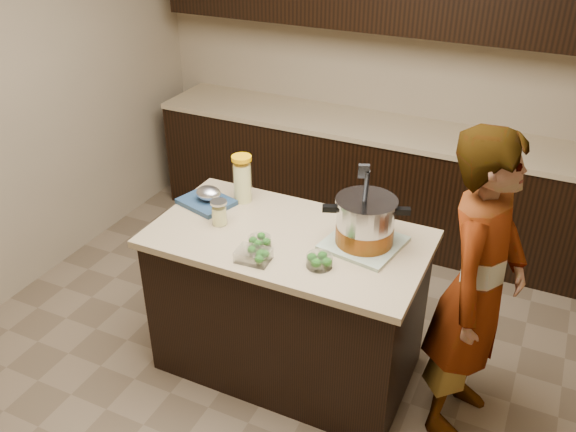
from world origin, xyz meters
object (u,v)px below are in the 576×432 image
object	(u,v)px
island	(288,303)
lemonade_pitcher	(242,181)
person	(477,290)
stock_pot	(365,224)

from	to	relation	value
island	lemonade_pitcher	bearing A→B (deg)	149.23
lemonade_pitcher	person	xyz separation A→B (m)	(1.38, -0.19, -0.20)
person	lemonade_pitcher	bearing A→B (deg)	92.27
island	lemonade_pitcher	distance (m)	0.74
stock_pot	person	size ratio (longest dim) A/B	0.27
lemonade_pitcher	person	bearing A→B (deg)	-7.98
island	person	size ratio (longest dim) A/B	0.88
stock_pot	island	bearing A→B (deg)	171.50
island	stock_pot	distance (m)	0.70
island	lemonade_pitcher	world-z (taller)	lemonade_pitcher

